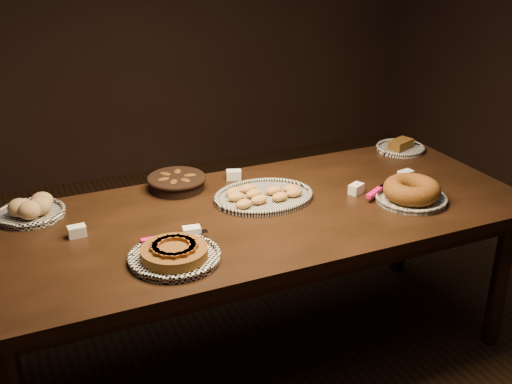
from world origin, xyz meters
name	(u,v)px	position (x,y,z in m)	size (l,w,h in m)	color
ground	(257,353)	(0.00, 0.00, 0.00)	(5.00, 5.00, 0.00)	black
buffet_table	(258,227)	(0.00, 0.00, 0.68)	(2.40, 1.00, 0.75)	black
apple_tart_plate	(174,254)	(-0.45, -0.25, 0.77)	(0.35, 0.35, 0.07)	white
madeleine_platter	(263,196)	(0.07, 0.11, 0.77)	(0.45, 0.37, 0.05)	black
bundt_cake_plate	(411,192)	(0.67, -0.18, 0.79)	(0.36, 0.37, 0.10)	black
croissant_basket	(177,181)	(-0.24, 0.38, 0.79)	(0.32, 0.32, 0.07)	black
bread_roll_plate	(32,209)	(-0.89, 0.35, 0.78)	(0.29, 0.29, 0.09)	white
loaf_plate	(400,147)	(1.02, 0.38, 0.77)	(0.26, 0.26, 0.06)	black
tent_cards	(261,198)	(0.05, 0.08, 0.77)	(1.62, 0.55, 0.04)	white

